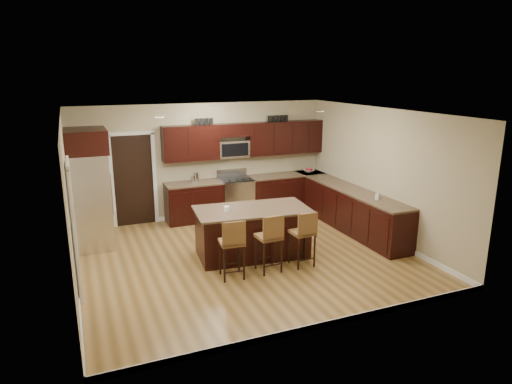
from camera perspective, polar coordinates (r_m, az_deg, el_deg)
name	(u,v)px	position (r m, az deg, el deg)	size (l,w,h in m)	color
floor	(246,256)	(8.74, -1.24, -8.03)	(6.00, 6.00, 0.00)	olive
ceiling	(245,113)	(8.09, -1.35, 9.88)	(6.00, 6.00, 0.00)	silver
wall_back	(204,161)	(10.86, -6.53, 3.87)	(6.00, 6.00, 0.00)	tan
wall_left	(69,205)	(7.80, -22.34, -1.53)	(5.50, 5.50, 0.00)	tan
wall_right	(381,174)	(9.77, 15.37, 2.20)	(5.50, 5.50, 0.00)	tan
base_cabinets	(300,203)	(10.58, 5.54, -1.35)	(4.02, 3.96, 0.92)	black
upper_cabinets	(247,139)	(10.96, -1.08, 6.66)	(4.00, 0.33, 0.80)	black
range	(236,197)	(10.99, -2.55, -0.62)	(0.76, 0.64, 1.11)	silver
microwave	(233,149)	(10.88, -2.90, 5.41)	(0.76, 0.31, 0.40)	silver
doorway	(134,180)	(10.60, -15.06, 1.41)	(0.85, 0.03, 2.06)	black
pantry_door	(73,231)	(7.60, -21.92, -4.50)	(0.03, 0.80, 2.04)	white
letter_decor	(242,120)	(10.85, -1.80, 8.99)	(2.20, 0.03, 0.15)	black
island	(252,233)	(8.66, -0.48, -5.20)	(2.21, 1.31, 0.92)	black
stool_left	(232,242)	(7.62, -2.96, -6.29)	(0.43, 0.43, 1.05)	brown
stool_mid	(270,237)	(7.85, 1.80, -5.59)	(0.42, 0.42, 1.05)	brown
stool_right	(304,232)	(8.14, 6.03, -5.05)	(0.40, 0.40, 1.03)	brown
refrigerator	(90,188)	(9.44, -20.07, 0.47)	(0.79, 1.01, 2.35)	silver
floor_mat	(241,228)	(10.22, -1.91, -4.55)	(0.81, 0.54, 0.01)	brown
fruit_bowl	(309,171)	(11.67, 6.66, 2.64)	(0.27, 0.27, 0.07)	silver
soap_bottle	(378,195)	(9.41, 15.01, -0.40)	(0.08, 0.08, 0.17)	#B2B2B2
canister_tall	(196,178)	(10.57, -7.51, 1.79)	(0.12, 0.12, 0.23)	silver
canister_short	(194,179)	(10.57, -7.81, 1.58)	(0.11, 0.11, 0.16)	silver
island_jar	(227,209)	(8.33, -3.69, -2.15)	(0.10, 0.10, 0.10)	white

